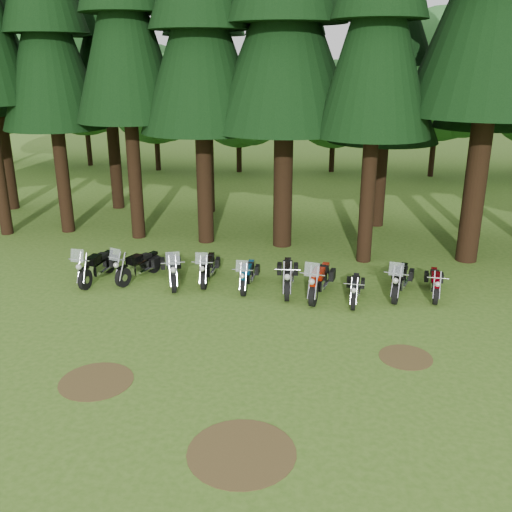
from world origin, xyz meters
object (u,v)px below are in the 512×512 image
(motorcycle_0, at_px, (97,267))
(motorcycle_3, at_px, (208,268))
(motorcycle_5, at_px, (287,276))
(motorcycle_9, at_px, (435,284))
(motorcycle_6, at_px, (319,281))
(motorcycle_4, at_px, (247,275))
(motorcycle_1, at_px, (138,266))
(motorcycle_8, at_px, (400,281))
(motorcycle_7, at_px, (355,289))
(motorcycle_2, at_px, (172,270))

(motorcycle_0, xyz_separation_m, motorcycle_3, (3.83, 0.64, -0.04))
(motorcycle_5, relative_size, motorcycle_9, 1.19)
(motorcycle_5, xyz_separation_m, motorcycle_6, (1.09, -0.30, 0.02))
(motorcycle_4, bearing_deg, motorcycle_3, 165.16)
(motorcycle_1, distance_m, motorcycle_3, 2.46)
(motorcycle_8, bearing_deg, motorcycle_9, 18.31)
(motorcycle_1, relative_size, motorcycle_7, 1.16)
(motorcycle_2, bearing_deg, motorcycle_8, -18.88)
(motorcycle_3, relative_size, motorcycle_4, 1.06)
(motorcycle_1, bearing_deg, motorcycle_4, 18.97)
(motorcycle_4, xyz_separation_m, motorcycle_8, (5.07, 0.26, 0.05))
(motorcycle_5, height_order, motorcycle_6, motorcycle_6)
(motorcycle_4, xyz_separation_m, motorcycle_5, (1.37, -0.00, 0.06))
(motorcycle_1, bearing_deg, motorcycle_2, 13.36)
(motorcycle_0, bearing_deg, motorcycle_2, 8.88)
(motorcycle_1, xyz_separation_m, motorcycle_5, (5.30, -0.10, 0.01))
(motorcycle_5, height_order, motorcycle_7, motorcycle_5)
(motorcycle_1, xyz_separation_m, motorcycle_9, (10.13, 0.28, -0.07))
(motorcycle_3, height_order, motorcycle_6, motorcycle_6)
(motorcycle_7, bearing_deg, motorcycle_1, 177.79)
(motorcycle_1, height_order, motorcycle_8, motorcycle_8)
(motorcycle_4, height_order, motorcycle_6, motorcycle_6)
(motorcycle_3, xyz_separation_m, motorcycle_5, (2.86, -0.38, 0.03))
(motorcycle_0, height_order, motorcycle_1, motorcycle_0)
(motorcycle_2, bearing_deg, motorcycle_7, -25.52)
(motorcycle_5, bearing_deg, motorcycle_9, -1.63)
(motorcycle_0, xyz_separation_m, motorcycle_9, (11.51, 0.65, -0.09))
(motorcycle_3, bearing_deg, motorcycle_6, -14.38)
(motorcycle_4, xyz_separation_m, motorcycle_7, (3.61, -0.53, -0.04))
(motorcycle_3, xyz_separation_m, motorcycle_4, (1.49, -0.37, -0.02))
(motorcycle_3, relative_size, motorcycle_7, 1.14)
(motorcycle_4, bearing_deg, motorcycle_2, -179.47)
(motorcycle_1, height_order, motorcycle_5, motorcycle_1)
(motorcycle_0, xyz_separation_m, motorcycle_8, (10.38, 0.53, -0.01))
(motorcycle_6, relative_size, motorcycle_7, 1.27)
(motorcycle_9, bearing_deg, motorcycle_0, -173.20)
(motorcycle_5, xyz_separation_m, motorcycle_9, (4.83, 0.38, -0.08))
(motorcycle_4, bearing_deg, motorcycle_8, 2.16)
(motorcycle_2, distance_m, motorcycle_9, 8.86)
(motorcycle_0, relative_size, motorcycle_3, 1.09)
(motorcycle_6, bearing_deg, motorcycle_8, 21.14)
(motorcycle_8, bearing_deg, motorcycle_2, -165.43)
(motorcycle_4, height_order, motorcycle_5, motorcycle_4)
(motorcycle_2, height_order, motorcycle_7, motorcycle_2)
(motorcycle_6, relative_size, motorcycle_8, 1.04)
(motorcycle_0, bearing_deg, motorcycle_1, 19.24)
(motorcycle_7, height_order, motorcycle_9, motorcycle_9)
(motorcycle_1, distance_m, motorcycle_7, 7.57)
(motorcycle_2, distance_m, motorcycle_7, 6.29)
(motorcycle_8, bearing_deg, motorcycle_4, -164.88)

